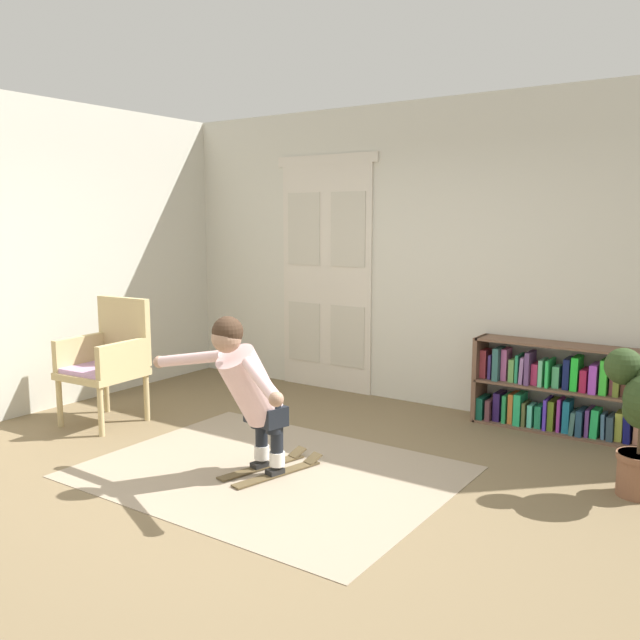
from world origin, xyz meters
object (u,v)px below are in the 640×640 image
at_px(bookshelf, 571,394).
at_px(skis_pair, 273,468).
at_px(person_skier, 247,383).
at_px(wicker_chair, 108,357).

height_order(bookshelf, skis_pair, bookshelf).
bearing_deg(bookshelf, skis_pair, -126.35).
relative_size(bookshelf, person_skier, 1.17).
bearing_deg(skis_pair, person_skier, -103.85).
relative_size(wicker_chair, skis_pair, 1.37).
xyz_separation_m(wicker_chair, person_skier, (1.90, -0.34, 0.10)).
distance_m(bookshelf, skis_pair, 2.61).
height_order(bookshelf, person_skier, person_skier).
relative_size(wicker_chair, person_skier, 0.76).
distance_m(wicker_chair, skis_pair, 2.04).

